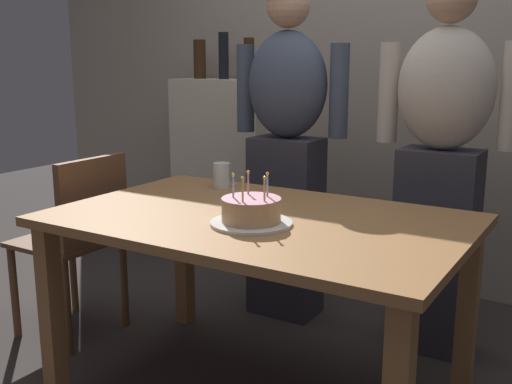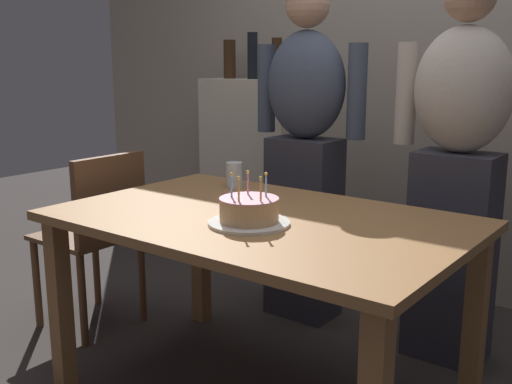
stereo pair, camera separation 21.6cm
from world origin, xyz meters
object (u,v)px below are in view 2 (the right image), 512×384
object	(u,v)px
person_man_bearded	(305,148)
person_woman_cardigan	(458,163)
birthday_cake	(249,212)
water_glass_near	(234,175)
dining_chair	(98,227)

from	to	relation	value
person_man_bearded	person_woman_cardigan	xyz separation A→B (m)	(0.76, 0.00, 0.00)
birthday_cake	person_man_bearded	xyz separation A→B (m)	(-0.36, 0.91, 0.09)
person_woman_cardigan	water_glass_near	bearing A→B (deg)	28.11
person_woman_cardigan	dining_chair	xyz separation A→B (m)	(-1.44, -0.75, -0.36)
birthday_cake	water_glass_near	xyz separation A→B (m)	(-0.44, 0.46, 0.01)
dining_chair	person_woman_cardigan	bearing A→B (deg)	117.45
water_glass_near	person_woman_cardigan	bearing A→B (deg)	28.11
water_glass_near	person_woman_cardigan	xyz separation A→B (m)	(0.85, 0.45, 0.08)
water_glass_near	dining_chair	world-z (taller)	dining_chair
water_glass_near	birthday_cake	bearing A→B (deg)	-46.13
person_man_bearded	dining_chair	world-z (taller)	person_man_bearded
birthday_cake	dining_chair	xyz separation A→B (m)	(-1.04, 0.16, -0.27)
person_man_bearded	person_woman_cardigan	distance (m)	0.76
water_glass_near	dining_chair	xyz separation A→B (m)	(-0.60, -0.30, -0.28)
person_woman_cardigan	birthday_cake	bearing A→B (deg)	65.94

